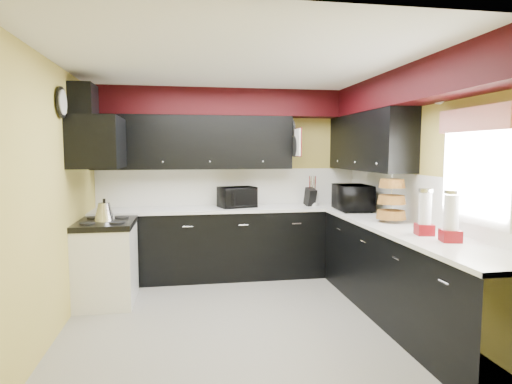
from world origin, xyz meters
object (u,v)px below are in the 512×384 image
(toaster_oven, at_px, (237,197))
(utensil_crock, at_px, (312,199))
(microwave, at_px, (353,198))
(kettle, at_px, (105,212))
(knife_block, at_px, (310,197))

(toaster_oven, height_order, utensil_crock, toaster_oven)
(microwave, bearing_deg, kettle, 97.38)
(toaster_oven, bearing_deg, kettle, -169.70)
(toaster_oven, relative_size, kettle, 2.11)
(toaster_oven, relative_size, microwave, 0.80)
(toaster_oven, relative_size, knife_block, 1.94)
(utensil_crock, relative_size, knife_block, 0.74)
(knife_block, bearing_deg, toaster_oven, 166.68)
(knife_block, height_order, kettle, knife_block)
(utensil_crock, bearing_deg, kettle, -164.34)
(toaster_oven, distance_m, kettle, 1.74)
(microwave, relative_size, knife_block, 2.41)
(toaster_oven, xyz_separation_m, knife_block, (0.99, -0.05, -0.01))
(toaster_oven, bearing_deg, microwave, -36.67)
(knife_block, bearing_deg, microwave, -61.21)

